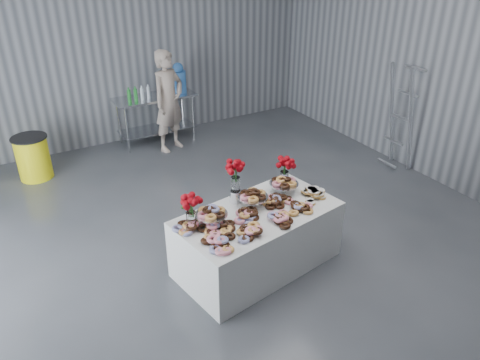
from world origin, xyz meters
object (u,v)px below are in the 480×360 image
at_px(prep_table, 156,110).
at_px(stepladder, 401,118).
at_px(person, 169,101).
at_px(display_table, 257,239).
at_px(water_jug, 179,79).
at_px(trash_barrel, 33,157).

distance_m(prep_table, stepladder, 4.37).
xyz_separation_m(person, stepladder, (2.98, -2.64, -0.01)).
bearing_deg(person, display_table, -120.02).
distance_m(display_table, stepladder, 3.63).
xyz_separation_m(display_table, person, (0.45, 3.71, 0.54)).
bearing_deg(water_jug, stepladder, -50.12).
xyz_separation_m(water_jug, stepladder, (2.58, -3.09, -0.25)).
xyz_separation_m(trash_barrel, stepladder, (5.36, -2.68, 0.54)).
bearing_deg(water_jug, trash_barrel, -171.65).
bearing_deg(stepladder, person, 138.47).
distance_m(prep_table, person, 0.55).
distance_m(trash_barrel, stepladder, 6.02).
height_order(water_jug, stepladder, stepladder).
relative_size(prep_table, trash_barrel, 2.09).
height_order(water_jug, trash_barrel, water_jug).
bearing_deg(stepladder, display_table, -162.54).
height_order(display_table, trash_barrel, display_table).
distance_m(person, trash_barrel, 2.45).
bearing_deg(person, trash_barrel, 155.85).
distance_m(prep_table, water_jug, 0.73).
height_order(prep_table, water_jug, water_jug).
distance_m(water_jug, stepladder, 4.03).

